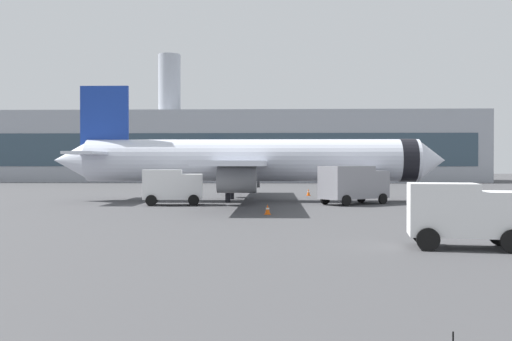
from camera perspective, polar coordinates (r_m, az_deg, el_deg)
airplane_at_gate at (r=52.87m, az=-0.67°, el=0.96°), size 35.61×32.01×10.50m
service_truck at (r=48.14m, az=-8.22°, el=-1.46°), size 5.06×3.08×2.90m
fuel_truck at (r=49.11m, az=9.52°, el=-1.22°), size 6.24×5.53×3.20m
cargo_van at (r=24.69m, az=19.65°, el=-3.85°), size 4.65×2.88×2.60m
safety_cone_near at (r=38.82m, az=1.14°, el=-3.83°), size 0.44×0.44×0.68m
safety_cone_mid at (r=61.88m, az=5.16°, el=-2.14°), size 0.44×0.44×0.73m
safety_cone_far at (r=56.75m, az=16.12°, el=-2.38°), size 0.44×0.44×0.79m
safety_cone_outer at (r=60.16m, az=12.22°, el=-2.22°), size 0.44×0.44×0.77m
terminal_building at (r=116.55m, az=-6.25°, el=2.26°), size 109.86×23.50×25.13m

